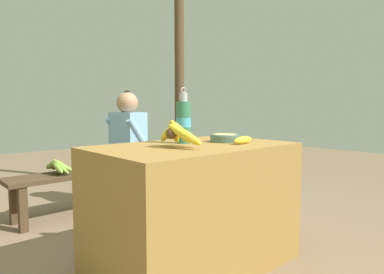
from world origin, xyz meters
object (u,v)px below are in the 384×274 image
seated_vendor (124,141)px  water_bottle (183,121)px  banana_bunch_ripe (178,133)px  loose_banana_front (243,140)px  banana_bunch_green (58,166)px  serving_bowl (225,137)px  support_post_far (179,73)px  wooden_bench (106,174)px

seated_vendor → water_bottle: bearing=70.3°
banana_bunch_ripe → loose_banana_front: size_ratio=1.76×
banana_bunch_ripe → seated_vendor: seated_vendor is taller
banana_bunch_green → loose_banana_front: bearing=-71.0°
serving_bowl → loose_banana_front: serving_bowl is taller
serving_bowl → support_post_far: support_post_far is taller
support_post_far → wooden_bench: bearing=-168.5°
banana_bunch_ripe → wooden_bench: banana_bunch_ripe is taller
wooden_bench → loose_banana_front: bearing=-86.5°
wooden_bench → seated_vendor: seated_vendor is taller
serving_bowl → seated_vendor: seated_vendor is taller
banana_bunch_ripe → seated_vendor: size_ratio=0.32×
water_bottle → banana_bunch_green: water_bottle is taller
banana_bunch_ripe → seated_vendor: (0.48, 1.37, -0.18)m
water_bottle → seated_vendor: (0.32, 1.22, -0.23)m
wooden_bench → banana_bunch_ripe: bearing=-102.5°
banana_bunch_green → seated_vendor: bearing=-3.6°
loose_banana_front → banana_bunch_green: loose_banana_front is taller
support_post_far → banana_bunch_green: bearing=-171.9°
banana_bunch_ripe → serving_bowl: bearing=5.0°
banana_bunch_green → support_post_far: size_ratio=0.12×
serving_bowl → loose_banana_front: 0.15m
seated_vendor → loose_banana_front: bearing=81.7°
serving_bowl → loose_banana_front: size_ratio=0.94×
water_bottle → loose_banana_front: size_ratio=1.71×
water_bottle → seated_vendor: seated_vendor is taller
seated_vendor → banana_bunch_green: bearing=-8.8°
loose_banana_front → support_post_far: (0.96, 1.74, 0.58)m
wooden_bench → seated_vendor: (0.17, -0.04, 0.29)m
serving_bowl → water_bottle: water_bottle is taller
loose_banana_front → wooden_bench: loose_banana_front is taller
wooden_bench → seated_vendor: 0.34m
serving_bowl → wooden_bench: (-0.10, 1.37, -0.42)m
water_bottle → wooden_bench: bearing=83.5°
serving_bowl → water_bottle: size_ratio=0.55×
seated_vendor → support_post_far: size_ratio=0.41×
wooden_bench → seated_vendor: bearing=-11.7°
water_bottle → seated_vendor: bearing=75.5°
wooden_bench → support_post_far: 1.47m
banana_bunch_ripe → banana_bunch_green: bearing=94.9°
serving_bowl → seated_vendor: 1.35m
serving_bowl → seated_vendor: size_ratio=0.17×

